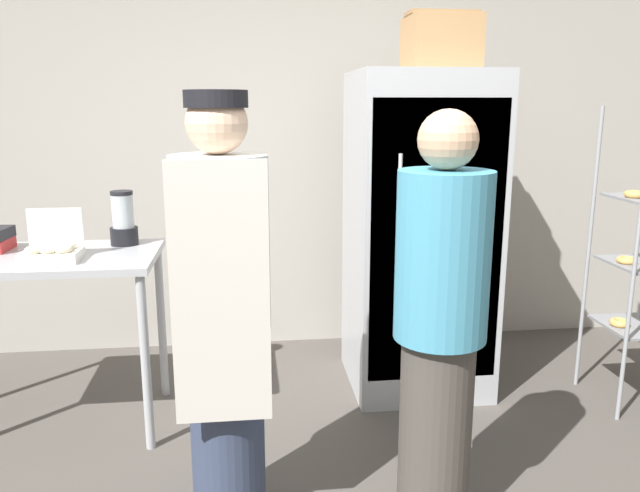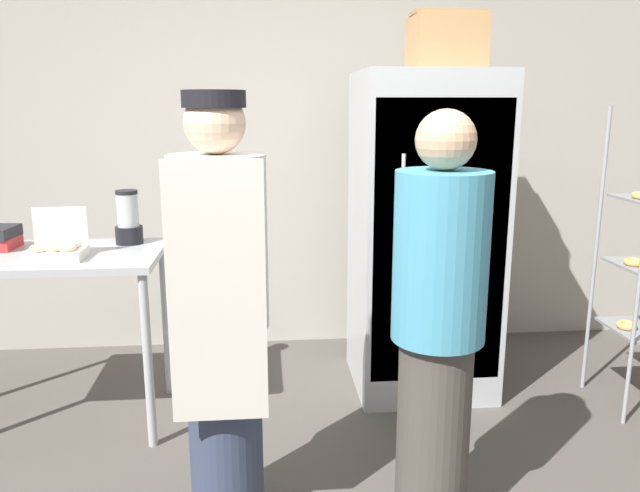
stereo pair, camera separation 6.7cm
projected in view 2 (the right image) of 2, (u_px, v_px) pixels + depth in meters
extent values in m
cube|color=#ADA89E|center=(293.00, 140.00, 4.16)|extent=(6.40, 0.12, 2.79)
cube|color=#ADAFB5|center=(423.00, 235.00, 3.55)|extent=(0.76, 0.72, 1.81)
cube|color=#93959B|center=(440.00, 245.00, 3.20)|extent=(0.70, 0.02, 1.48)
cylinder|color=silver|center=(401.00, 242.00, 3.15)|extent=(0.02, 0.02, 0.89)
cylinder|color=#93969B|center=(596.00, 254.00, 3.50)|extent=(0.02, 0.02, 1.62)
torus|color=#DBA351|center=(627.00, 325.00, 3.38)|extent=(0.11, 0.11, 0.04)
torus|color=#DBA351|center=(634.00, 262.00, 3.30)|extent=(0.11, 0.11, 0.03)
cube|color=#ADAFB5|center=(47.00, 257.00, 3.09)|extent=(1.10, 0.66, 0.04)
cylinder|color=#ADAFB5|center=(148.00, 362.00, 2.95)|extent=(0.04, 0.04, 0.87)
cylinder|color=#ADAFB5|center=(166.00, 321.00, 3.51)|extent=(0.04, 0.04, 0.87)
cube|color=silver|center=(56.00, 254.00, 2.96)|extent=(0.26, 0.19, 0.05)
cube|color=silver|center=(61.00, 226.00, 3.03)|extent=(0.26, 0.01, 0.19)
torus|color=beige|center=(39.00, 248.00, 2.91)|extent=(0.08, 0.08, 0.03)
torus|color=beige|center=(53.00, 248.00, 2.91)|extent=(0.08, 0.08, 0.03)
torus|color=beige|center=(68.00, 248.00, 2.92)|extent=(0.08, 0.08, 0.03)
torus|color=beige|center=(44.00, 245.00, 2.98)|extent=(0.08, 0.08, 0.03)
torus|color=beige|center=(58.00, 245.00, 2.98)|extent=(0.08, 0.08, 0.03)
torus|color=beige|center=(72.00, 244.00, 2.99)|extent=(0.08, 0.08, 0.03)
cylinder|color=black|center=(129.00, 235.00, 3.29)|extent=(0.14, 0.14, 0.09)
cylinder|color=#B2BCC1|center=(128.00, 210.00, 3.26)|extent=(0.11, 0.11, 0.17)
cylinder|color=black|center=(126.00, 192.00, 3.24)|extent=(0.11, 0.11, 0.02)
cube|color=#A87F51|center=(446.00, 43.00, 3.31)|extent=(0.36, 0.34, 0.28)
cube|color=#977249|center=(447.00, 13.00, 3.27)|extent=(0.37, 0.18, 0.02)
cylinder|color=#333D56|center=(226.00, 424.00, 2.44)|extent=(0.29, 0.29, 0.81)
cylinder|color=silver|center=(219.00, 243.00, 2.28)|extent=(0.36, 0.36, 0.64)
sphere|color=beige|center=(215.00, 123.00, 2.18)|extent=(0.22, 0.22, 0.22)
cube|color=beige|center=(217.00, 295.00, 2.13)|extent=(0.34, 0.02, 0.93)
cylinder|color=black|center=(214.00, 99.00, 2.17)|extent=(0.22, 0.22, 0.06)
cylinder|color=#47423D|center=(433.00, 434.00, 2.39)|extent=(0.28, 0.28, 0.78)
cylinder|color=teal|center=(441.00, 257.00, 2.24)|extent=(0.34, 0.34, 0.62)
sphere|color=tan|center=(446.00, 140.00, 2.14)|extent=(0.21, 0.21, 0.21)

